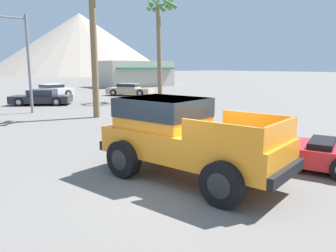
# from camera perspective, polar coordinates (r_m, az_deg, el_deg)

# --- Properties ---
(ground_plane) EXTENTS (320.00, 320.00, 0.00)m
(ground_plane) POSITION_cam_1_polar(r_m,az_deg,el_deg) (8.20, 2.07, -9.93)
(ground_plane) COLOR slate
(orange_pickup_truck) EXTENTS (3.17, 5.26, 2.02)m
(orange_pickup_truck) POSITION_cam_1_polar(r_m,az_deg,el_deg) (8.39, 2.39, -1.37)
(orange_pickup_truck) COLOR orange
(orange_pickup_truck) RESTS_ON ground_plane
(red_convertible_car) EXTENTS (3.28, 4.73, 1.10)m
(red_convertible_car) POSITION_cam_1_polar(r_m,az_deg,el_deg) (10.20, 20.90, -4.04)
(red_convertible_car) COLOR red
(red_convertible_car) RESTS_ON ground_plane
(parked_car_dark) EXTENTS (4.58, 3.84, 1.14)m
(parked_car_dark) POSITION_cam_1_polar(r_m,az_deg,el_deg) (26.26, -21.14, 4.74)
(parked_car_dark) COLOR #232328
(parked_car_dark) RESTS_ON ground_plane
(parked_car_tan) EXTENTS (4.03, 4.60, 1.19)m
(parked_car_tan) POSITION_cam_1_polar(r_m,az_deg,el_deg) (32.50, -6.70, 6.35)
(parked_car_tan) COLOR tan
(parked_car_tan) RESTS_ON ground_plane
(parked_car_white) EXTENTS (4.34, 2.56, 1.21)m
(parked_car_white) POSITION_cam_1_polar(r_m,az_deg,el_deg) (32.53, -19.69, 5.83)
(parked_car_white) COLOR white
(parked_car_white) RESTS_ON ground_plane
(traffic_light_crosswalk) EXTENTS (3.76, 0.38, 5.86)m
(traffic_light_crosswalk) POSITION_cam_1_polar(r_m,az_deg,el_deg) (21.53, -26.98, 12.58)
(traffic_light_crosswalk) COLOR slate
(traffic_light_crosswalk) RESTS_ON ground_plane
(palm_tree_tall) EXTENTS (2.77, 2.75, 8.40)m
(palm_tree_tall) POSITION_cam_1_polar(r_m,az_deg,el_deg) (27.48, -1.37, 17.51)
(palm_tree_tall) COLOR brown
(palm_tree_tall) RESTS_ON ground_plane
(palm_tree_leaning) EXTENTS (2.83, 2.95, 8.32)m
(palm_tree_leaning) POSITION_cam_1_polar(r_m,az_deg,el_deg) (19.13, -13.06, 20.21)
(palm_tree_leaning) COLOR brown
(palm_tree_leaning) RESTS_ON ground_plane
(storefront_building) EXTENTS (10.01, 6.17, 3.57)m
(storefront_building) POSITION_cam_1_polar(r_m,az_deg,el_deg) (47.72, -5.70, 9.05)
(storefront_building) COLOR #BCB2A3
(storefront_building) RESTS_ON ground_plane
(distant_mountain_range) EXTENTS (150.88, 75.52, 20.70)m
(distant_mountain_range) POSITION_cam_1_polar(r_m,az_deg,el_deg) (122.16, -25.56, 12.34)
(distant_mountain_range) COLOR gray
(distant_mountain_range) RESTS_ON ground_plane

